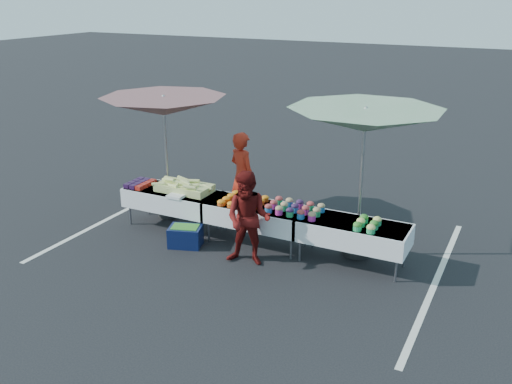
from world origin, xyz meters
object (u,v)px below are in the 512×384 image
at_px(table_center, 256,214).
at_px(customer, 248,219).
at_px(storage_bin, 185,236).
at_px(table_left, 173,198).
at_px(vendor, 242,176).
at_px(umbrella_left, 164,107).
at_px(umbrella_right, 365,121).
at_px(table_right, 353,232).

bearing_deg(table_center, customer, -72.62).
bearing_deg(storage_bin, table_center, 12.45).
bearing_deg(table_left, vendor, 44.14).
relative_size(vendor, customer, 1.11).
xyz_separation_m(vendor, umbrella_left, (-1.38, -0.58, 1.36)).
height_order(table_left, customer, customer).
relative_size(table_center, storage_bin, 2.75).
bearing_deg(table_left, umbrella_right, 6.39).
relative_size(umbrella_right, storage_bin, 4.98).
bearing_deg(vendor, table_left, 69.09).
relative_size(table_center, table_right, 1.00).
xyz_separation_m(table_left, umbrella_left, (-0.38, 0.40, 1.67)).
distance_m(customer, umbrella_left, 3.04).
distance_m(table_right, umbrella_left, 4.33).
bearing_deg(umbrella_left, storage_bin, -44.16).
bearing_deg(table_right, table_left, 180.00).
xyz_separation_m(vendor, customer, (1.03, -1.73, -0.08)).
relative_size(vendor, storage_bin, 2.64).
xyz_separation_m(table_center, storage_bin, (-1.10, -0.65, -0.39)).
xyz_separation_m(table_left, customer, (2.03, -0.75, 0.22)).
bearing_deg(table_left, umbrella_left, 133.31).
bearing_deg(umbrella_left, umbrella_right, -0.00).
bearing_deg(umbrella_right, table_center, -167.29).
relative_size(table_center, vendor, 1.04).
height_order(vendor, umbrella_left, umbrella_left).
distance_m(table_center, storage_bin, 1.33).
bearing_deg(table_center, vendor, 129.17).
bearing_deg(customer, storage_bin, 166.25).
relative_size(table_left, umbrella_left, 0.69).
distance_m(umbrella_left, storage_bin, 2.55).
bearing_deg(storage_bin, table_left, 119.06).
distance_m(vendor, umbrella_right, 3.02).
relative_size(table_right, vendor, 1.04).
distance_m(umbrella_right, storage_bin, 3.75).
bearing_deg(umbrella_left, customer, -25.49).
bearing_deg(storage_bin, customer, -22.53).
xyz_separation_m(table_left, table_right, (3.60, 0.00, 0.00)).
relative_size(table_left, vendor, 1.04).
height_order(vendor, customer, vendor).
relative_size(vendor, umbrella_left, 0.66).
relative_size(table_right, storage_bin, 2.75).
relative_size(table_center, customer, 1.15).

